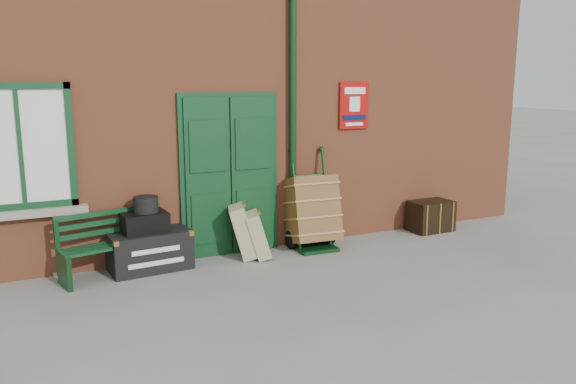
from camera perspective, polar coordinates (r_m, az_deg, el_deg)
ground at (r=6.93m, az=0.77°, el=-9.14°), size 80.00×80.00×0.00m
station_building at (r=9.76m, az=-8.42°, el=9.61°), size 10.30×4.30×4.36m
bench at (r=7.39m, az=-17.17°, el=-4.86°), size 1.43×0.72×0.85m
houdini_trunk at (r=7.53m, az=-13.86°, el=-5.77°), size 1.06×0.64×0.51m
strongbox at (r=7.42m, az=-14.38°, el=-2.99°), size 0.59×0.45×0.25m
hatbox at (r=7.37m, az=-14.23°, el=-1.24°), size 0.33×0.33×0.20m
suitcase_back at (r=7.79m, az=-4.60°, el=-3.95°), size 0.53×0.61×0.76m
suitcase_front at (r=7.78m, az=-3.09°, el=-4.35°), size 0.48×0.55×0.65m
porter_trolley at (r=8.20m, az=2.46°, el=-1.92°), size 0.74×0.79×1.42m
dark_trunk at (r=9.46m, az=14.28°, el=-2.37°), size 0.70×0.46×0.50m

